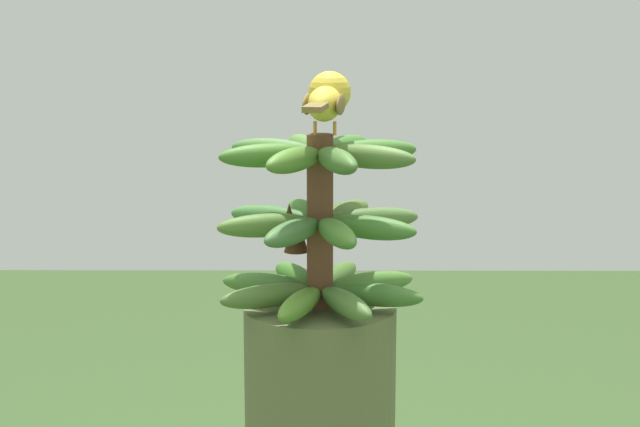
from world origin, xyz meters
name	(u,v)px	position (x,y,z in m)	size (l,w,h in m)	color
banana_bunch	(319,222)	(0.00, 0.00, 1.07)	(0.30, 0.30, 0.25)	brown
perched_bird	(327,99)	(0.01, -0.01, 1.24)	(0.22, 0.07, 0.09)	#C68933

